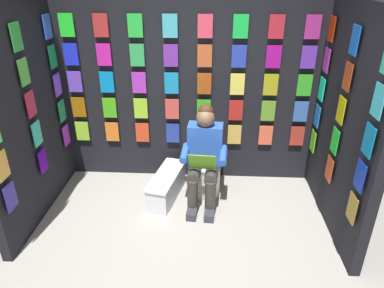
% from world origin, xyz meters
% --- Properties ---
extents(ground_plane, '(30.00, 30.00, 0.00)m').
position_xyz_m(ground_plane, '(0.00, 0.00, 0.00)').
color(ground_plane, '#9E998E').
extents(display_wall_back, '(3.27, 0.14, 2.30)m').
position_xyz_m(display_wall_back, '(0.00, -1.76, 1.16)').
color(display_wall_back, black).
rests_on(display_wall_back, ground).
extents(display_wall_left, '(0.14, 1.71, 2.30)m').
position_xyz_m(display_wall_left, '(-1.63, -0.86, 1.15)').
color(display_wall_left, black).
rests_on(display_wall_left, ground).
extents(display_wall_right, '(0.14, 1.71, 2.30)m').
position_xyz_m(display_wall_right, '(1.63, -0.86, 1.15)').
color(display_wall_right, black).
rests_on(display_wall_right, ground).
extents(toilet, '(0.42, 0.57, 0.77)m').
position_xyz_m(toilet, '(-0.23, -1.37, 0.33)').
color(toilet, white).
rests_on(toilet, ground).
extents(person_reading, '(0.54, 0.70, 1.19)m').
position_xyz_m(person_reading, '(-0.22, -1.14, 0.60)').
color(person_reading, blue).
rests_on(person_reading, ground).
extents(comic_longbox_near, '(0.43, 0.85, 0.32)m').
position_xyz_m(comic_longbox_near, '(0.23, -1.18, 0.16)').
color(comic_longbox_near, silver).
rests_on(comic_longbox_near, ground).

